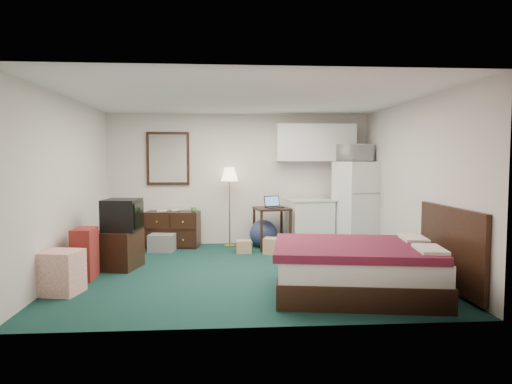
{
  "coord_description": "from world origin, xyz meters",
  "views": [
    {
      "loc": [
        -0.31,
        -6.55,
        1.62
      ],
      "look_at": [
        0.2,
        0.47,
        1.13
      ],
      "focal_mm": 32.0,
      "sensor_mm": 36.0,
      "label": 1
    }
  ],
  "objects": [
    {
      "name": "desk",
      "position": [
        0.58,
        1.69,
        0.38
      ],
      "size": [
        0.69,
        0.69,
        0.75
      ],
      "primitive_type": null,
      "rotation": [
        0.0,
        0.0,
        0.18
      ],
      "color": "black",
      "rests_on": "floor"
    },
    {
      "name": "retail_box",
      "position": [
        -2.26,
        -0.96,
        0.26
      ],
      "size": [
        0.5,
        0.5,
        0.52
      ],
      "primitive_type": null,
      "rotation": [
        0.0,
        0.0,
        -0.21
      ],
      "color": "white",
      "rests_on": "floor"
    },
    {
      "name": "walls",
      "position": [
        0.0,
        0.0,
        1.25
      ],
      "size": [
        5.01,
        4.51,
        2.5
      ],
      "color": "beige",
      "rests_on": "floor"
    },
    {
      "name": "exercise_ball",
      "position": [
        0.43,
        1.82,
        0.26
      ],
      "size": [
        0.57,
        0.57,
        0.51
      ],
      "primitive_type": "sphere",
      "rotation": [
        0.0,
        0.0,
        0.13
      ],
      "color": "navy",
      "rests_on": "floor"
    },
    {
      "name": "dresser",
      "position": [
        -1.25,
        1.98,
        0.33
      ],
      "size": [
        1.03,
        0.57,
        0.66
      ],
      "primitive_type": null,
      "rotation": [
        0.0,
        0.0,
        -0.13
      ],
      "color": "black",
      "rests_on": "floor"
    },
    {
      "name": "laptop",
      "position": [
        0.62,
        1.63,
        0.86
      ],
      "size": [
        0.37,
        0.33,
        0.21
      ],
      "primitive_type": null,
      "rotation": [
        0.0,
        0.0,
        0.36
      ],
      "color": "black",
      "rests_on": "desk"
    },
    {
      "name": "upper_cabinets",
      "position": [
        1.45,
        2.08,
        1.95
      ],
      "size": [
        1.5,
        0.35,
        0.7
      ],
      "primitive_type": null,
      "color": "white",
      "rests_on": "walls"
    },
    {
      "name": "mug",
      "position": [
        -0.85,
        1.82,
        0.72
      ],
      "size": [
        0.14,
        0.13,
        0.11
      ],
      "primitive_type": "imported",
      "rotation": [
        0.0,
        0.0,
        -0.45
      ],
      "color": "#3A8C36",
      "rests_on": "dresser"
    },
    {
      "name": "fridge",
      "position": [
        2.13,
        1.64,
        0.8
      ],
      "size": [
        0.83,
        0.83,
        1.59
      ],
      "primitive_type": null,
      "rotation": [
        0.0,
        0.0,
        0.33
      ],
      "color": "white",
      "rests_on": "floor"
    },
    {
      "name": "file_bin",
      "position": [
        -1.4,
        1.56,
        0.15
      ],
      "size": [
        0.48,
        0.39,
        0.31
      ],
      "primitive_type": null,
      "rotation": [
        0.0,
        0.0,
        -0.15
      ],
      "color": "gray",
      "rests_on": "floor"
    },
    {
      "name": "book_b",
      "position": [
        -1.29,
        2.07,
        0.78
      ],
      "size": [
        0.17,
        0.05,
        0.23
      ],
      "primitive_type": "imported",
      "rotation": [
        0.0,
        0.0,
        0.17
      ],
      "color": "tan",
      "rests_on": "dresser"
    },
    {
      "name": "floor",
      "position": [
        0.0,
        0.0,
        0.0
      ],
      "size": [
        5.0,
        4.5,
        0.01
      ],
      "primitive_type": "cube",
      "color": "#143B36",
      "rests_on": "ground"
    },
    {
      "name": "book_a",
      "position": [
        -1.54,
        2.0,
        0.79
      ],
      "size": [
        0.18,
        0.03,
        0.25
      ],
      "primitive_type": "imported",
      "rotation": [
        0.0,
        0.0,
        0.03
      ],
      "color": "tan",
      "rests_on": "dresser"
    },
    {
      "name": "microwave",
      "position": [
        2.11,
        1.68,
        1.79
      ],
      "size": [
        0.66,
        0.53,
        0.39
      ],
      "primitive_type": "imported",
      "rotation": [
        0.0,
        0.0,
        0.42
      ],
      "color": "white",
      "rests_on": "fridge"
    },
    {
      "name": "suitcase",
      "position": [
        -2.19,
        -0.28,
        0.35
      ],
      "size": [
        0.28,
        0.43,
        0.7
      ],
      "primitive_type": null,
      "rotation": [
        0.0,
        0.0,
        -0.02
      ],
      "color": "maroon",
      "rests_on": "floor"
    },
    {
      "name": "kitchen_counter",
      "position": [
        1.3,
        1.86,
        0.43
      ],
      "size": [
        0.89,
        0.74,
        0.86
      ],
      "primitive_type": null,
      "rotation": [
        0.0,
        0.0,
        0.19
      ],
      "color": "white",
      "rests_on": "floor"
    },
    {
      "name": "tv_stand",
      "position": [
        -1.88,
        0.32,
        0.28
      ],
      "size": [
        0.69,
        0.73,
        0.57
      ],
      "primitive_type": null,
      "rotation": [
        0.0,
        0.0,
        -0.23
      ],
      "color": "black",
      "rests_on": "floor"
    },
    {
      "name": "mirror",
      "position": [
        -1.35,
        2.22,
        1.65
      ],
      "size": [
        0.8,
        0.06,
        1.0
      ],
      "primitive_type": null,
      "color": "white",
      "rests_on": "walls"
    },
    {
      "name": "ceiling",
      "position": [
        0.0,
        0.0,
        2.5
      ],
      "size": [
        5.0,
        4.5,
        0.01
      ],
      "primitive_type": "cube",
      "color": "beige",
      "rests_on": "walls"
    },
    {
      "name": "headboard",
      "position": [
        2.46,
        -1.23,
        0.55
      ],
      "size": [
        0.06,
        1.56,
        1.0
      ],
      "primitive_type": null,
      "color": "black",
      "rests_on": "walls"
    },
    {
      "name": "cardboard_box_b",
      "position": [
        0.51,
        1.21,
        0.14
      ],
      "size": [
        0.3,
        0.33,
        0.27
      ],
      "primitive_type": null,
      "rotation": [
        0.0,
        0.0,
        -0.31
      ],
      "color": "tan",
      "rests_on": "floor"
    },
    {
      "name": "crt_tv",
      "position": [
        -1.82,
        0.34,
        0.8
      ],
      "size": [
        0.57,
        0.6,
        0.47
      ],
      "primitive_type": null,
      "rotation": [
        0.0,
        0.0,
        -0.12
      ],
      "color": "black",
      "rests_on": "tv_stand"
    },
    {
      "name": "bed",
      "position": [
        1.29,
        -1.23,
        0.3
      ],
      "size": [
        2.09,
        1.75,
        0.6
      ],
      "primitive_type": null,
      "rotation": [
        0.0,
        0.0,
        -0.16
      ],
      "color": "#441019",
      "rests_on": "floor"
    },
    {
      "name": "floor_lamp",
      "position": [
        -0.19,
        1.97,
        0.74
      ],
      "size": [
        0.37,
        0.37,
        1.48
      ],
      "primitive_type": null,
      "rotation": [
        0.0,
        0.0,
        0.16
      ],
      "color": "#D2B652",
      "rests_on": "floor"
    },
    {
      "name": "cardboard_box_a",
      "position": [
        0.04,
        1.32,
        0.11
      ],
      "size": [
        0.26,
        0.22,
        0.22
      ],
      "primitive_type": null,
      "rotation": [
        0.0,
        0.0,
        0.01
      ],
      "color": "tan",
      "rests_on": "floor"
    }
  ]
}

